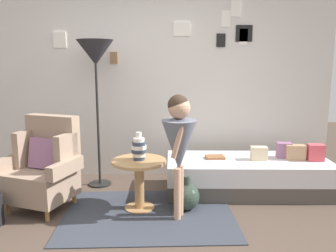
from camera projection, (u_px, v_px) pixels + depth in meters
name	position (u px, v px, depth m)	size (l,w,h in m)	color
ground_plane	(154.00, 244.00, 2.94)	(12.00, 12.00, 0.00)	#4C3D33
gallery_wall	(154.00, 79.00, 4.62)	(4.80, 0.12, 2.60)	silver
rug	(149.00, 214.00, 3.50)	(1.71, 1.28, 0.01)	#333842
armchair	(45.00, 167.00, 3.64)	(0.88, 0.78, 0.97)	#9E7042
daybed	(247.00, 175.00, 4.11)	(1.94, 0.89, 0.40)	#4C4742
pillow_head	(316.00, 153.00, 4.00)	(0.18, 0.12, 0.19)	#D64C56
pillow_mid	(295.00, 152.00, 4.05)	(0.22, 0.12, 0.17)	tan
pillow_back	(284.00, 150.00, 4.12)	(0.17, 0.12, 0.18)	gray
pillow_extra	(259.00, 153.00, 4.04)	(0.19, 0.12, 0.16)	beige
side_table	(139.00, 174.00, 3.58)	(0.57, 0.57, 0.53)	tan
vase_striped	(139.00, 148.00, 3.54)	(0.16, 0.16, 0.29)	#2D384C
floor_lamp	(95.00, 58.00, 4.09)	(0.44, 0.44, 1.79)	black
person_child	(179.00, 140.00, 3.30)	(0.34, 0.34, 1.23)	tan
book_on_daybed	(215.00, 157.00, 4.11)	(0.22, 0.16, 0.03)	#975F3A
demijohn_near	(186.00, 196.00, 3.60)	(0.28, 0.28, 0.37)	#2D3D33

